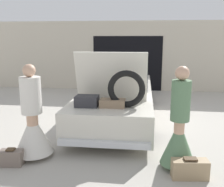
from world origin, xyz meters
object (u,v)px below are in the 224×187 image
(suitcase_beside_left_person, at_px, (11,158))
(person_right, at_px, (179,133))
(suitcase_beside_right_person, at_px, (190,169))
(person_left, at_px, (33,125))
(car, at_px, (118,95))

(suitcase_beside_left_person, bearing_deg, person_right, 5.36)
(suitcase_beside_left_person, relative_size, suitcase_beside_right_person, 0.70)
(person_right, bearing_deg, suitcase_beside_left_person, 97.67)
(person_left, xyz_separation_m, suitcase_beside_left_person, (-0.25, -0.38, -0.46))
(person_right, relative_size, suitcase_beside_right_person, 2.98)
(person_right, relative_size, suitcase_beside_left_person, 4.28)
(suitcase_beside_right_person, bearing_deg, car, 114.14)
(car, xyz_separation_m, person_right, (1.27, -2.86, 0.03))
(suitcase_beside_left_person, height_order, suitcase_beside_right_person, suitcase_beside_right_person)
(person_left, bearing_deg, suitcase_beside_left_person, -20.54)
(person_right, bearing_deg, person_left, 89.64)
(person_left, xyz_separation_m, person_right, (2.55, -0.12, 0.01))
(person_left, relative_size, person_right, 0.99)
(person_right, xyz_separation_m, suitcase_beside_left_person, (-2.80, -0.26, -0.48))
(car, distance_m, person_right, 3.14)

